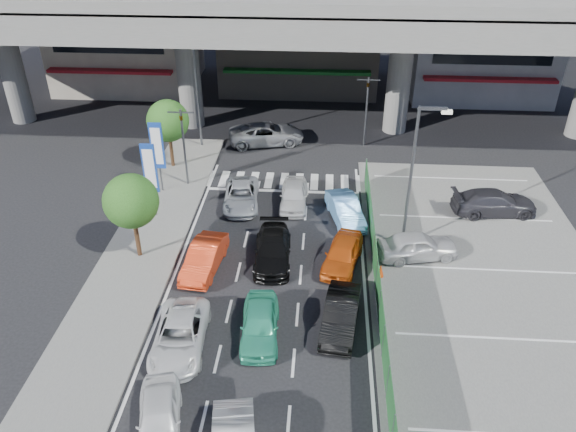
# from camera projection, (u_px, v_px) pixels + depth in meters

# --- Properties ---
(ground) EXTENTS (120.00, 120.00, 0.00)m
(ground) POSITION_uv_depth(u_px,v_px,m) (263.00, 313.00, 26.03)
(ground) COLOR black
(ground) RESTS_ON ground
(parking_lot) EXTENTS (12.00, 28.00, 0.06)m
(parking_lot) POSITION_uv_depth(u_px,v_px,m) (494.00, 295.00, 27.07)
(parking_lot) COLOR #5A5A58
(parking_lot) RESTS_ON ground
(sidewalk_left) EXTENTS (4.00, 30.00, 0.12)m
(sidewalk_left) POSITION_uv_depth(u_px,v_px,m) (140.00, 255.00, 29.81)
(sidewalk_left) COLOR #5A5A58
(sidewalk_left) RESTS_ON ground
(fence_run) EXTENTS (0.16, 22.00, 1.80)m
(fence_run) POSITION_uv_depth(u_px,v_px,m) (378.00, 289.00, 26.09)
(fence_run) COLOR #1D5627
(fence_run) RESTS_ON ground
(expressway) EXTENTS (64.00, 14.00, 10.75)m
(expressway) POSITION_uv_depth(u_px,v_px,m) (293.00, 13.00, 40.08)
(expressway) COLOR #62625E
(expressway) RESTS_ON ground
(building_west) EXTENTS (12.00, 10.90, 13.00)m
(building_west) POSITION_uv_depth(u_px,v_px,m) (123.00, 13.00, 50.67)
(building_west) COLOR gray
(building_west) RESTS_ON ground
(building_center) EXTENTS (14.00, 10.90, 15.00)m
(building_center) POSITION_uv_depth(u_px,v_px,m) (301.00, 1.00, 50.05)
(building_center) COLOR gray
(building_center) RESTS_ON ground
(building_east) EXTENTS (12.00, 10.90, 12.00)m
(building_east) POSITION_uv_depth(u_px,v_px,m) (482.00, 24.00, 49.04)
(building_east) COLOR gray
(building_east) RESTS_ON ground
(traffic_light_left) EXTENTS (1.60, 1.24, 5.20)m
(traffic_light_left) POSITION_uv_depth(u_px,v_px,m) (182.00, 129.00, 34.50)
(traffic_light_left) COLOR #595B60
(traffic_light_left) RESTS_ON ground
(traffic_light_right) EXTENTS (1.60, 1.24, 5.20)m
(traffic_light_right) POSITION_uv_depth(u_px,v_px,m) (368.00, 94.00, 39.75)
(traffic_light_right) COLOR #595B60
(traffic_light_right) RESTS_ON ground
(street_lamp_right) EXTENTS (1.65, 0.22, 8.00)m
(street_lamp_right) POSITION_uv_depth(u_px,v_px,m) (415.00, 167.00, 28.19)
(street_lamp_right) COLOR #595B60
(street_lamp_right) RESTS_ON ground
(street_lamp_left) EXTENTS (1.65, 0.22, 8.00)m
(street_lamp_left) POSITION_uv_depth(u_px,v_px,m) (199.00, 84.00, 39.16)
(street_lamp_left) COLOR #595B60
(street_lamp_left) RESTS_ON ground
(signboard_near) EXTENTS (0.80, 0.14, 4.70)m
(signboard_near) POSITION_uv_depth(u_px,v_px,m) (150.00, 171.00, 31.62)
(signboard_near) COLOR #595B60
(signboard_near) RESTS_ON ground
(signboard_far) EXTENTS (0.80, 0.14, 4.70)m
(signboard_far) POSITION_uv_depth(u_px,v_px,m) (157.00, 148.00, 34.19)
(signboard_far) COLOR #595B60
(signboard_far) RESTS_ON ground
(tree_near) EXTENTS (2.80, 2.80, 4.80)m
(tree_near) POSITION_uv_depth(u_px,v_px,m) (131.00, 201.00, 28.05)
(tree_near) COLOR #382314
(tree_near) RESTS_ON ground
(tree_far) EXTENTS (2.80, 2.80, 4.80)m
(tree_far) POSITION_uv_depth(u_px,v_px,m) (168.00, 121.00, 37.01)
(tree_far) COLOR #382314
(tree_far) RESTS_ON ground
(van_white_back_left) EXTENTS (2.43, 4.14, 1.32)m
(van_white_back_left) POSITION_uv_depth(u_px,v_px,m) (159.00, 418.00, 20.27)
(van_white_back_left) COLOR white
(van_white_back_left) RESTS_ON ground
(sedan_white_mid_left) EXTENTS (2.43, 4.76, 1.29)m
(sedan_white_mid_left) POSITION_uv_depth(u_px,v_px,m) (180.00, 336.00, 23.85)
(sedan_white_mid_left) COLOR silver
(sedan_white_mid_left) RESTS_ON ground
(taxi_teal_mid) EXTENTS (1.89, 4.15, 1.38)m
(taxi_teal_mid) POSITION_uv_depth(u_px,v_px,m) (260.00, 324.00, 24.41)
(taxi_teal_mid) COLOR #35AD87
(taxi_teal_mid) RESTS_ON ground
(hatch_black_mid_right) EXTENTS (1.99, 4.34, 1.38)m
(hatch_black_mid_right) POSITION_uv_depth(u_px,v_px,m) (341.00, 315.00, 24.89)
(hatch_black_mid_right) COLOR black
(hatch_black_mid_right) RESTS_ON ground
(taxi_orange_left) EXTENTS (1.93, 4.33, 1.38)m
(taxi_orange_left) POSITION_uv_depth(u_px,v_px,m) (204.00, 258.00, 28.54)
(taxi_orange_left) COLOR red
(taxi_orange_left) RESTS_ON ground
(sedan_black_mid) EXTENTS (2.09, 4.68, 1.33)m
(sedan_black_mid) POSITION_uv_depth(u_px,v_px,m) (273.00, 250.00, 29.19)
(sedan_black_mid) COLOR black
(sedan_black_mid) RESTS_ON ground
(taxi_orange_right) EXTENTS (2.54, 4.32, 1.38)m
(taxi_orange_right) POSITION_uv_depth(u_px,v_px,m) (342.00, 254.00, 28.84)
(taxi_orange_right) COLOR #C14B10
(taxi_orange_right) RESTS_ON ground
(wagon_silver_front_left) EXTENTS (2.48, 4.65, 1.24)m
(wagon_silver_front_left) POSITION_uv_depth(u_px,v_px,m) (241.00, 196.00, 34.12)
(wagon_silver_front_left) COLOR silver
(wagon_silver_front_left) RESTS_ON ground
(sedan_white_front_mid) EXTENTS (1.64, 4.06, 1.38)m
(sedan_white_front_mid) POSITION_uv_depth(u_px,v_px,m) (294.00, 195.00, 34.05)
(sedan_white_front_mid) COLOR silver
(sedan_white_front_mid) RESTS_ON ground
(kei_truck_front_right) EXTENTS (2.48, 4.42, 1.38)m
(kei_truck_front_right) POSITION_uv_depth(u_px,v_px,m) (345.00, 210.00, 32.56)
(kei_truck_front_right) COLOR #62A3E6
(kei_truck_front_right) RESTS_ON ground
(crossing_wagon_silver) EXTENTS (5.96, 3.68, 1.54)m
(crossing_wagon_silver) POSITION_uv_depth(u_px,v_px,m) (267.00, 134.00, 41.73)
(crossing_wagon_silver) COLOR gray
(crossing_wagon_silver) RESTS_ON ground
(parked_sedan_white) EXTENTS (4.46, 2.50, 1.43)m
(parked_sedan_white) POSITION_uv_depth(u_px,v_px,m) (417.00, 246.00, 29.32)
(parked_sedan_white) COLOR silver
(parked_sedan_white) RESTS_ON parking_lot
(parked_sedan_dgrey) EXTENTS (5.12, 2.44, 1.44)m
(parked_sedan_dgrey) POSITION_uv_depth(u_px,v_px,m) (494.00, 202.00, 33.12)
(parked_sedan_dgrey) COLOR #333137
(parked_sedan_dgrey) RESTS_ON parking_lot
(traffic_cone) EXTENTS (0.42, 0.42, 0.69)m
(traffic_cone) POSITION_uv_depth(u_px,v_px,m) (380.00, 271.00, 28.11)
(traffic_cone) COLOR #E4420C
(traffic_cone) RESTS_ON parking_lot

